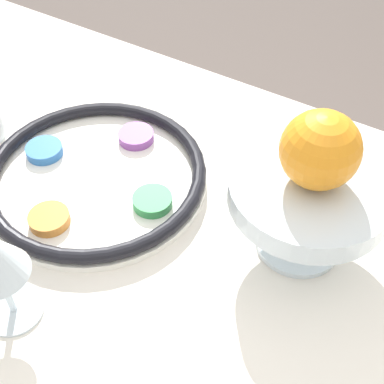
{
  "coord_description": "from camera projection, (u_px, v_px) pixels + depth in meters",
  "views": [
    {
      "loc": [
        0.23,
        -0.3,
        1.27
      ],
      "look_at": [
        -0.03,
        0.11,
        0.76
      ],
      "focal_mm": 50.0,
      "sensor_mm": 36.0,
      "label": 1
    }
  ],
  "objects": [
    {
      "name": "seder_plate",
      "position": [
        96.0,
        175.0,
        0.76
      ],
      "size": [
        0.32,
        0.32,
        0.03
      ],
      "color": "white",
      "rests_on": "dining_table"
    },
    {
      "name": "fruit_stand",
      "position": [
        308.0,
        197.0,
        0.63
      ],
      "size": [
        0.19,
        0.19,
        0.12
      ],
      "color": "silver",
      "rests_on": "dining_table"
    },
    {
      "name": "orange_fruit",
      "position": [
        320.0,
        150.0,
        0.58
      ],
      "size": [
        0.09,
        0.09,
        0.09
      ],
      "color": "orange",
      "rests_on": "fruit_stand"
    }
  ]
}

